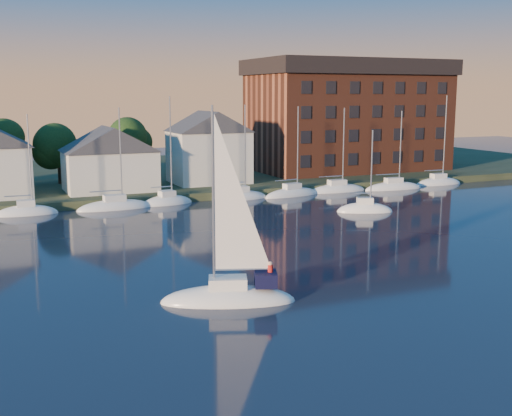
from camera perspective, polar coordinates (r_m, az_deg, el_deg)
ground at (r=35.13m, az=17.03°, el=-12.28°), size 260.00×260.00×0.00m
shoreline_land at (r=102.46m, az=-11.45°, el=2.57°), size 160.00×50.00×2.00m
wooden_dock at (r=80.38m, az=-7.87°, el=0.63°), size 120.00×3.00×1.00m
clubhouse_centre at (r=83.16m, az=-12.90°, el=4.36°), size 11.55×8.40×8.08m
clubhouse_east at (r=88.71m, az=-4.24°, el=5.49°), size 10.50×8.40×9.80m
condo_block at (r=105.25m, az=8.19°, el=8.21°), size 31.00×17.00×17.40m
tree_line at (r=90.63m, az=-8.70°, el=6.25°), size 93.40×5.40×8.90m
moored_fleet at (r=77.53m, az=-7.25°, el=0.37°), size 87.50×2.40×12.05m
hero_sailboat at (r=41.26m, az=-2.32°, el=-7.60°), size 9.06×5.62×13.56m
drifting_sailboat_right at (r=73.15m, az=9.64°, el=-0.28°), size 6.62×4.44×10.28m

